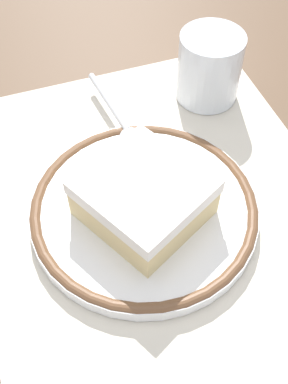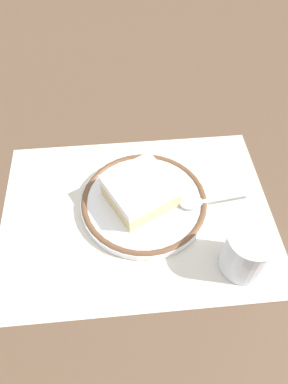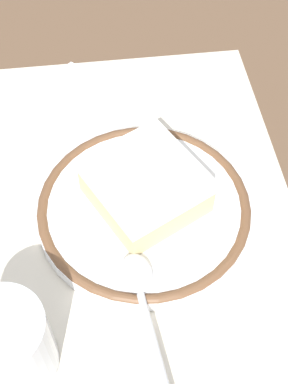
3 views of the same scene
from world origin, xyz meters
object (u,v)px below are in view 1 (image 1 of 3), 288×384
Objects in this scene: plate at (144,209)px; cup at (209,71)px; cake_slice at (144,198)px; spoon at (128,129)px.

cup is at bearing 137.77° from plate.
spoon is (-0.09, 0.02, -0.02)m from cake_slice.
plate is 0.17m from cup.
cup reaches higher than plate.
cake_slice is 0.17m from cup.
spoon is at bearing -69.07° from cup.
spoon is at bearing 170.88° from plate.
cup is (-0.04, 0.10, 0.01)m from spoon.
cake_slice reaches higher than plate.
cake_slice is 1.70× the size of cup.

